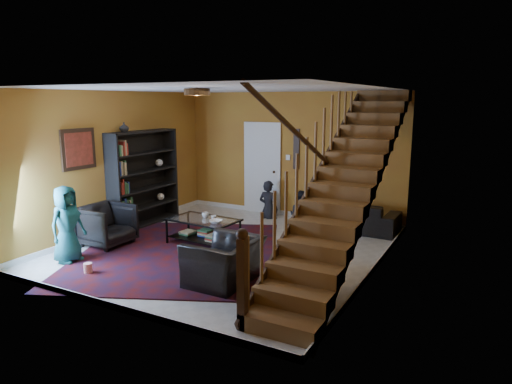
{
  "coord_description": "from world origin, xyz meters",
  "views": [
    {
      "loc": [
        4.14,
        -6.63,
        2.62
      ],
      "look_at": [
        0.38,
        0.4,
        1.01
      ],
      "focal_mm": 32.0,
      "sensor_mm": 36.0,
      "label": 1
    }
  ],
  "objects_px": {
    "sofa": "(347,215)",
    "coffee_table": "(204,229)",
    "armchair_left": "(107,225)",
    "bookshelf": "(144,180)",
    "armchair_right": "(224,262)"
  },
  "relations": [
    {
      "from": "armchair_left",
      "to": "coffee_table",
      "type": "height_order",
      "value": "armchair_left"
    },
    {
      "from": "armchair_left",
      "to": "coffee_table",
      "type": "distance_m",
      "value": 1.76
    },
    {
      "from": "bookshelf",
      "to": "armchair_right",
      "type": "distance_m",
      "value": 3.79
    },
    {
      "from": "armchair_left",
      "to": "armchair_right",
      "type": "height_order",
      "value": "armchair_left"
    },
    {
      "from": "sofa",
      "to": "coffee_table",
      "type": "bearing_deg",
      "value": 48.54
    },
    {
      "from": "armchair_left",
      "to": "armchair_right",
      "type": "xyz_separation_m",
      "value": [
        2.84,
        -0.51,
        -0.05
      ]
    },
    {
      "from": "coffee_table",
      "to": "armchair_left",
      "type": "bearing_deg",
      "value": -148.93
    },
    {
      "from": "sofa",
      "to": "coffee_table",
      "type": "height_order",
      "value": "sofa"
    },
    {
      "from": "sofa",
      "to": "armchair_left",
      "type": "height_order",
      "value": "armchair_left"
    },
    {
      "from": "bookshelf",
      "to": "coffee_table",
      "type": "relative_size",
      "value": 1.55
    },
    {
      "from": "armchair_left",
      "to": "armchair_right",
      "type": "bearing_deg",
      "value": -99.59
    },
    {
      "from": "bookshelf",
      "to": "coffee_table",
      "type": "bearing_deg",
      "value": -16.0
    },
    {
      "from": "armchair_left",
      "to": "coffee_table",
      "type": "relative_size",
      "value": 0.65
    },
    {
      "from": "armchair_right",
      "to": "sofa",
      "type": "bearing_deg",
      "value": 169.2
    },
    {
      "from": "bookshelf",
      "to": "sofa",
      "type": "bearing_deg",
      "value": 23.53
    }
  ]
}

